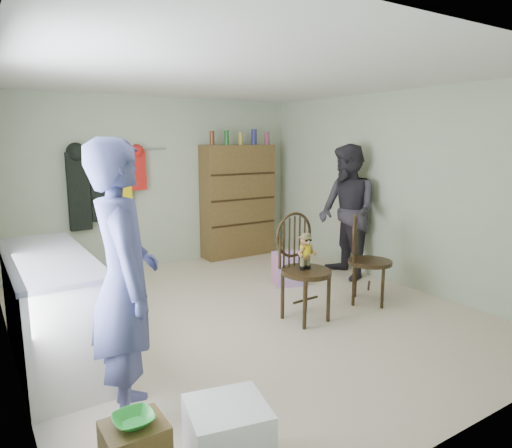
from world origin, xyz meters
TOP-DOWN VIEW (x-y plane):
  - ground_plane at (0.00, 0.00)m, footprint 5.00×5.00m
  - room_walls at (0.00, 0.53)m, footprint 5.00×5.00m
  - counter at (-1.95, 0.00)m, footprint 0.64×1.86m
  - bowl at (-1.86, -1.92)m, footprint 0.21×0.21m
  - plastic_tub at (-1.35, -1.99)m, footprint 0.52×0.50m
  - chair_front at (0.43, -0.41)m, footprint 0.54×0.54m
  - chair_far at (1.36, -0.41)m, footprint 0.66×0.66m
  - striped_bag at (1.02, 0.60)m, footprint 0.48×0.42m
  - person_left at (-1.64, -1.12)m, footprint 0.57×0.76m
  - person_right at (1.87, 0.43)m, footprint 0.88×1.03m
  - dresser at (1.25, 2.30)m, footprint 1.20×0.39m
  - coat_rack at (-0.83, 2.38)m, footprint 1.42×0.12m

SIDE VIEW (x-z plane):
  - ground_plane at x=0.00m, z-range 0.00..0.00m
  - plastic_tub at x=-1.35m, z-range 0.00..0.42m
  - striped_bag at x=1.02m, z-range 0.00..0.42m
  - counter at x=-1.95m, z-range 0.00..0.94m
  - bowl at x=-1.86m, z-range 0.45..0.50m
  - chair_far at x=1.36m, z-range 0.04..1.08m
  - chair_front at x=0.43m, z-range 0.06..1.20m
  - dresser at x=1.25m, z-range -0.11..1.93m
  - person_right at x=1.87m, z-range 0.00..1.83m
  - person_left at x=-1.64m, z-range 0.00..1.90m
  - coat_rack at x=-0.83m, z-range 0.70..1.80m
  - room_walls at x=0.00m, z-range -0.92..4.08m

